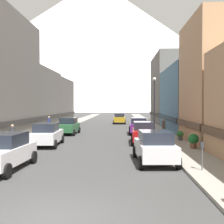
% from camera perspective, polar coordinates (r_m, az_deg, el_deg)
% --- Properties ---
extents(ground_plane, '(400.00, 400.00, 0.00)m').
position_cam_1_polar(ground_plane, '(8.84, -12.04, -19.84)').
color(ground_plane, '#3C3C3C').
extents(sidewalk_left, '(2.50, 100.00, 0.15)m').
position_cam_1_polar(sidewalk_left, '(43.89, -8.88, -2.63)').
color(sidewalk_left, gray).
rests_on(sidewalk_left, ground).
extents(sidewalk_right, '(2.50, 100.00, 0.15)m').
position_cam_1_polar(sidewalk_right, '(43.31, 7.60, -2.68)').
color(sidewalk_right, gray).
rests_on(sidewalk_right, ground).
extents(storefront_left_2, '(9.20, 11.51, 7.94)m').
position_cam_1_polar(storefront_left_2, '(41.37, -17.76, 2.26)').
color(storefront_left_2, '#66605B').
rests_on(storefront_left_2, ground).
extents(storefront_left_3, '(8.65, 11.65, 7.68)m').
position_cam_1_polar(storefront_left_3, '(52.61, -13.11, 1.97)').
color(storefront_left_3, '#66605B').
rests_on(storefront_left_3, ground).
extents(storefront_right_2, '(9.90, 13.66, 7.67)m').
position_cam_1_polar(storefront_right_2, '(36.83, 18.22, 2.16)').
color(storefront_right_2, slate).
rests_on(storefront_right_2, ground).
extents(storefront_right_3, '(6.56, 13.07, 11.41)m').
position_cam_1_polar(storefront_right_3, '(49.80, 11.98, 4.11)').
color(storefront_right_3, '#66605B').
rests_on(storefront_right_3, ground).
extents(car_left_0, '(2.22, 4.47, 1.78)m').
position_cam_1_polar(car_left_0, '(15.27, -20.58, -7.31)').
color(car_left_0, silver).
rests_on(car_left_0, ground).
extents(car_left_1, '(2.24, 4.48, 1.78)m').
position_cam_1_polar(car_left_1, '(22.90, -12.76, -4.35)').
color(car_left_1, silver).
rests_on(car_left_1, ground).
extents(car_left_2, '(2.13, 4.43, 1.78)m').
position_cam_1_polar(car_left_2, '(31.55, -8.65, -2.74)').
color(car_left_2, '#265933').
rests_on(car_left_2, ground).
extents(car_right_0, '(2.25, 4.49, 1.78)m').
position_cam_1_polar(car_right_0, '(16.09, 8.41, -6.79)').
color(car_right_0, silver).
rests_on(car_right_0, ground).
extents(car_right_1, '(2.16, 4.44, 1.78)m').
position_cam_1_polar(car_right_1, '(24.07, 6.25, -4.04)').
color(car_right_1, '#9E1111').
rests_on(car_right_1, ground).
extents(car_right_2, '(2.15, 4.44, 1.78)m').
position_cam_1_polar(car_right_2, '(31.60, 5.22, -2.72)').
color(car_right_2, '#591E72').
rests_on(car_right_2, ground).
extents(car_driving_0, '(2.06, 4.40, 1.78)m').
position_cam_1_polar(car_driving_0, '(48.42, 1.49, -1.25)').
color(car_driving_0, '#B28419').
rests_on(car_driving_0, ground).
extents(parking_meter_near, '(0.14, 0.10, 1.33)m').
position_cam_1_polar(parking_meter_near, '(14.18, 17.39, -7.50)').
color(parking_meter_near, '#595960').
rests_on(parking_meter_near, sidewalk_right).
extents(potted_plant_0, '(0.57, 0.57, 0.83)m').
position_cam_1_polar(potted_plant_0, '(25.44, 13.32, -4.43)').
color(potted_plant_0, '#4C4C51').
rests_on(potted_plant_0, sidewalk_right).
extents(potted_plant_1, '(0.72, 0.72, 1.02)m').
position_cam_1_polar(potted_plant_1, '(20.98, 15.79, -5.33)').
color(potted_plant_1, brown).
rests_on(potted_plant_1, sidewalk_right).
extents(pedestrian_0, '(0.36, 0.36, 1.57)m').
position_cam_1_polar(pedestrian_0, '(23.05, -19.09, -4.43)').
color(pedestrian_0, '#333338').
rests_on(pedestrian_0, sidewalk_left).
extents(pedestrian_1, '(0.36, 0.36, 1.63)m').
position_cam_1_polar(pedestrian_1, '(29.83, 10.16, -2.99)').
color(pedestrian_1, brown).
rests_on(pedestrian_1, sidewalk_right).
extents(pedestrian_2, '(0.36, 0.36, 1.75)m').
position_cam_1_polar(pedestrian_2, '(33.44, -12.34, -2.41)').
color(pedestrian_2, navy).
rests_on(pedestrian_2, sidewalk_left).
extents(streetlamp_right, '(0.36, 0.36, 5.86)m').
position_cam_1_polar(streetlamp_right, '(30.06, 8.37, 2.94)').
color(streetlamp_right, black).
rests_on(streetlamp_right, sidewalk_right).
extents(mountain_backdrop, '(306.69, 306.69, 118.57)m').
position_cam_1_polar(mountain_backdrop, '(274.83, -3.12, 13.25)').
color(mountain_backdrop, silver).
rests_on(mountain_backdrop, ground).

